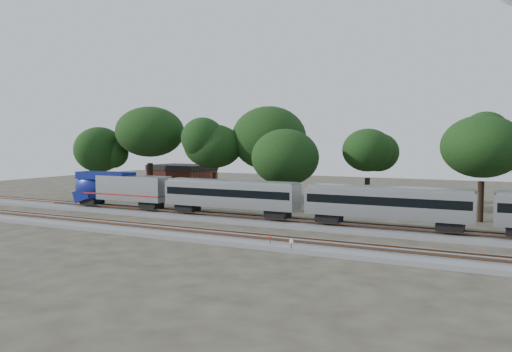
# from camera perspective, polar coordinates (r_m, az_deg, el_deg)

# --- Properties ---
(ground) EXTENTS (160.00, 160.00, 0.00)m
(ground) POSITION_cam_1_polar(r_m,az_deg,el_deg) (48.99, -0.79, -6.52)
(ground) COLOR #383328
(ground) RESTS_ON ground
(track_far) EXTENTS (160.00, 5.00, 0.73)m
(track_far) POSITION_cam_1_polar(r_m,az_deg,el_deg) (54.27, 2.13, -5.27)
(track_far) COLOR slate
(track_far) RESTS_ON ground
(track_near) EXTENTS (160.00, 5.00, 0.73)m
(track_near) POSITION_cam_1_polar(r_m,az_deg,el_deg) (45.49, -3.12, -7.08)
(track_near) COLOR slate
(track_near) RESTS_ON ground
(train) EXTENTS (101.37, 2.89, 4.25)m
(train) POSITION_cam_1_polar(r_m,az_deg,el_deg) (49.18, 24.89, -3.29)
(train) COLOR #AAACB1
(train) RESTS_ON ground
(switch_stand_red) EXTENTS (0.33, 0.06, 1.02)m
(switch_stand_red) POSITION_cam_1_polar(r_m,az_deg,el_deg) (41.87, 1.63, -7.42)
(switch_stand_red) COLOR #512D19
(switch_stand_red) RESTS_ON ground
(switch_stand_white) EXTENTS (0.36, 0.11, 1.14)m
(switch_stand_white) POSITION_cam_1_polar(r_m,az_deg,el_deg) (40.26, 4.04, -7.78)
(switch_stand_white) COLOR #512D19
(switch_stand_white) RESTS_ON ground
(switch_lever) EXTENTS (0.55, 0.39, 0.30)m
(switch_lever) POSITION_cam_1_polar(r_m,az_deg,el_deg) (41.56, 1.85, -8.22)
(switch_lever) COLOR #512D19
(switch_lever) RESTS_ON ground
(brick_building) EXTENTS (11.05, 8.44, 4.92)m
(brick_building) POSITION_cam_1_polar(r_m,az_deg,el_deg) (86.76, -8.46, -0.32)
(brick_building) COLOR brown
(brick_building) RESTS_ON ground
(tree_0) EXTENTS (7.76, 7.76, 10.94)m
(tree_0) POSITION_cam_1_polar(r_m,az_deg,el_deg) (82.14, -17.45, 2.89)
(tree_0) COLOR black
(tree_0) RESTS_ON ground
(tree_1) EXTENTS (10.54, 10.54, 14.86)m
(tree_1) POSITION_cam_1_polar(r_m,az_deg,el_deg) (78.12, -12.06, 4.95)
(tree_1) COLOR black
(tree_1) RESTS_ON ground
(tree_2) EXTENTS (8.36, 8.36, 11.78)m
(tree_2) POSITION_cam_1_polar(r_m,az_deg,el_deg) (72.04, -4.94, 3.40)
(tree_2) COLOR black
(tree_2) RESTS_ON ground
(tree_3) EXTENTS (9.51, 9.51, 13.41)m
(tree_3) POSITION_cam_1_polar(r_m,az_deg,el_deg) (71.86, 1.48, 4.32)
(tree_3) COLOR black
(tree_3) RESTS_ON ground
(tree_4) EXTENTS (7.01, 7.01, 9.88)m
(tree_4) POSITION_cam_1_polar(r_m,az_deg,el_deg) (63.45, 3.35, 2.12)
(tree_4) COLOR black
(tree_4) RESTS_ON ground
(tree_5) EXTENTS (7.92, 7.92, 11.16)m
(tree_5) POSITION_cam_1_polar(r_m,az_deg,el_deg) (65.79, 12.66, 2.88)
(tree_5) COLOR black
(tree_5) RESTS_ON ground
(tree_6) EXTENTS (8.49, 8.49, 11.97)m
(tree_6) POSITION_cam_1_polar(r_m,az_deg,el_deg) (60.35, 24.44, 3.06)
(tree_6) COLOR black
(tree_6) RESTS_ON ground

